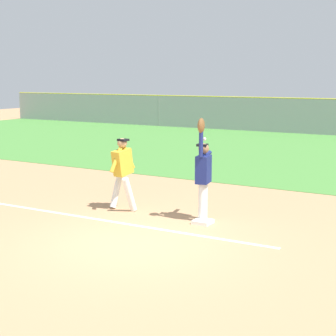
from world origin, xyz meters
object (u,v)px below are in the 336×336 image
object	(u,v)px
first_base	(203,222)
baseball	(205,139)
fielder	(203,171)
runner	(123,169)
parked_car_black	(299,116)
parked_car_silver	(198,113)

from	to	relation	value
first_base	baseball	xyz separation A→B (m)	(-0.05, 0.14, 1.78)
first_base	fielder	world-z (taller)	fielder
runner	parked_car_black	bearing A→B (deg)	103.83
baseball	parked_car_silver	world-z (taller)	baseball
fielder	parked_car_silver	world-z (taller)	fielder
fielder	baseball	world-z (taller)	fielder
parked_car_silver	parked_car_black	distance (m)	7.12
first_base	runner	xyz separation A→B (m)	(-2.19, 0.14, 0.96)
first_base	baseball	world-z (taller)	baseball
runner	parked_car_silver	world-z (taller)	runner
fielder	parked_car_black	size ratio (longest dim) A/B	0.52
parked_car_silver	baseball	bearing A→B (deg)	-68.09
fielder	parked_car_silver	xyz separation A→B (m)	(-11.82, 22.91, -0.45)
fielder	baseball	bearing A→B (deg)	119.89
first_base	parked_car_black	world-z (taller)	parked_car_black
parked_car_black	runner	bearing A→B (deg)	-83.02
fielder	parked_car_black	distance (m)	23.48
runner	baseball	size ratio (longest dim) A/B	23.24
fielder	baseball	size ratio (longest dim) A/B	30.81
baseball	first_base	bearing A→B (deg)	-70.51
first_base	baseball	size ratio (longest dim) A/B	5.14
runner	parked_car_black	xyz separation A→B (m)	(-2.62, 23.06, -0.32)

